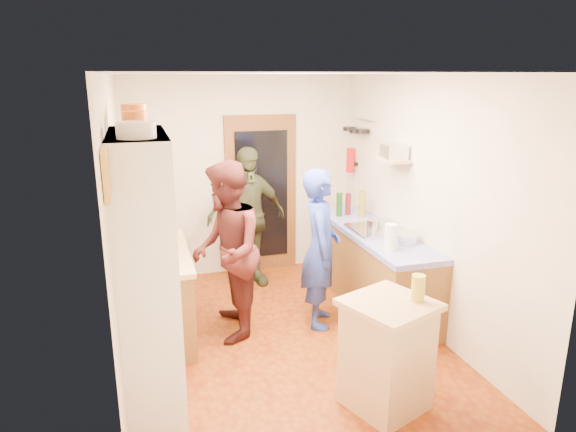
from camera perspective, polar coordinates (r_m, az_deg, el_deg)
name	(u,v)px	position (r m, az deg, el deg)	size (l,w,h in m)	color
floor	(284,338)	(5.39, -0.41, -13.44)	(3.00, 4.00, 0.02)	#843F0F
ceiling	(284,72)	(4.72, -0.47, 15.66)	(3.00, 4.00, 0.02)	silver
wall_back	(242,177)	(6.80, -5.16, 4.38)	(3.00, 0.02, 2.60)	silver
wall_front	(378,300)	(3.12, 9.98, -9.15)	(3.00, 0.02, 2.60)	silver
wall_left	(118,228)	(4.72, -18.34, -1.24)	(0.02, 4.00, 2.60)	silver
wall_right	(424,204)	(5.49, 14.87, 1.30)	(0.02, 4.00, 2.60)	silver
door_frame	(261,195)	(6.87, -2.99, 2.40)	(0.95, 0.06, 2.10)	brown
door_glass	(262,195)	(6.83, -2.93, 2.34)	(0.70, 0.02, 1.70)	black
hutch_body	(148,280)	(4.02, -15.34, -6.87)	(0.40, 1.20, 2.20)	white
hutch_top_shelf	(136,136)	(3.76, -16.50, 8.57)	(0.40, 1.14, 0.04)	white
plate_stack	(136,130)	(3.41, -16.53, 9.16)	(0.25, 0.25, 0.10)	white
orange_pot_a	(135,121)	(3.84, -16.62, 10.06)	(0.18, 0.18, 0.14)	orange
orange_pot_b	(135,116)	(4.13, -16.67, 10.62)	(0.20, 0.20, 0.18)	orange
left_counter_base	(159,295)	(5.44, -14.17, -8.56)	(0.60, 1.40, 0.85)	brown
left_counter_top	(156,254)	(5.27, -14.49, -4.07)	(0.64, 1.44, 0.05)	tan
toaster	(163,257)	(4.82, -13.75, -4.49)	(0.23, 0.15, 0.17)	white
kettle	(150,247)	(5.13, -15.07, -3.39)	(0.15, 0.15, 0.17)	white
orange_bowl	(162,239)	(5.46, -13.80, -2.53)	(0.22, 0.22, 0.10)	orange
chopping_board	(155,236)	(5.72, -14.52, -2.17)	(0.30, 0.22, 0.03)	tan
right_counter_base	(372,270)	(6.03, 9.31, -5.91)	(0.60, 2.20, 0.84)	brown
right_counter_top	(374,232)	(5.88, 9.50, -1.82)	(0.62, 2.22, 0.06)	#1F1DA5
hob	(376,230)	(5.81, 9.79, -1.52)	(0.55, 0.58, 0.04)	silver
pot_on_hob	(375,225)	(5.72, 9.66, -0.97)	(0.18, 0.18, 0.12)	silver
bottle_a	(339,204)	(6.37, 5.72, 1.28)	(0.07, 0.07, 0.29)	#143F14
bottle_b	(348,204)	(6.45, 6.69, 1.34)	(0.07, 0.07, 0.27)	#591419
bottle_c	(362,204)	(6.37, 8.24, 1.38)	(0.08, 0.08, 0.33)	olive
paper_towel	(390,237)	(5.20, 11.31, -2.33)	(0.12, 0.12, 0.27)	white
mixing_bowl	(404,238)	(5.48, 12.76, -2.37)	(0.28, 0.28, 0.11)	silver
island_base	(386,357)	(4.28, 10.88, -15.17)	(0.55, 0.55, 0.86)	tan
island_top	(389,305)	(4.07, 11.20, -9.63)	(0.62, 0.62, 0.05)	tan
cutting_board	(380,303)	(4.06, 10.20, -9.48)	(0.35, 0.28, 0.02)	white
oil_jar	(418,288)	(4.08, 14.25, -7.77)	(0.10, 0.10, 0.21)	#AD9E2D
pan_rail	(361,119)	(6.69, 8.12, 10.60)	(0.02, 0.02, 0.65)	silver
pan_hang_a	(362,131)	(6.52, 8.23, 9.33)	(0.18, 0.18, 0.05)	black
pan_hang_b	(355,131)	(6.70, 7.51, 9.34)	(0.16, 0.16, 0.05)	black
pan_hang_c	(349,129)	(6.88, 6.83, 9.60)	(0.17, 0.17, 0.05)	black
wall_shelf	(393,160)	(5.73, 11.62, 6.15)	(0.26, 0.42, 0.03)	tan
radio	(394,151)	(5.72, 11.67, 7.04)	(0.22, 0.30, 0.15)	silver
ext_bracket	(355,164)	(6.92, 7.41, 5.77)	(0.06, 0.10, 0.04)	black
fire_extinguisher	(351,160)	(6.89, 6.96, 6.17)	(0.11, 0.11, 0.32)	red
picture_frame	(106,174)	(3.04, -19.57, 4.37)	(0.03, 0.25, 0.30)	gold
person_hob	(323,249)	(5.34, 3.96, -3.71)	(0.61, 0.40, 1.69)	#263AA1
person_left	(230,250)	(5.16, -6.50, -3.76)	(0.88, 0.68, 1.81)	#431917
person_back	(248,217)	(6.39, -4.48, -0.16)	(1.03, 0.43, 1.77)	#343822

